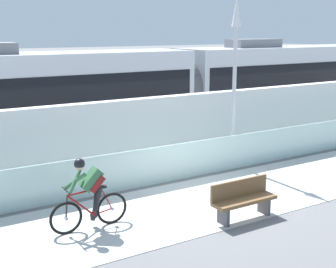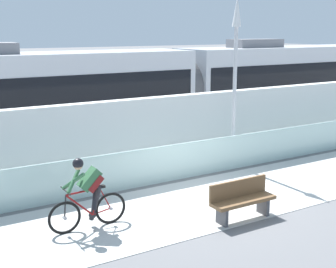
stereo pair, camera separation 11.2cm
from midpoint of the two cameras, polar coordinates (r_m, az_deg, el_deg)
The scene contains 10 objects.
ground_plane at distance 11.96m, azimuth 6.19°, elevation -7.99°, with size 200.00×200.00×0.00m, color slate.
bike_path_deck at distance 11.96m, azimuth 6.19°, elevation -7.96°, with size 32.00×3.20×0.01m, color beige.
glass_parapet at distance 13.23m, azimuth 1.39°, elevation -3.46°, with size 32.00×0.05×1.06m, color silver.
concrete_barrier_wall at distance 14.60m, azimuth -2.38°, elevation 0.29°, with size 32.00×0.36×2.15m, color white.
tram_rail_near at distance 17.01m, azimuth -6.38°, elevation -1.68°, with size 32.00×0.08×0.01m, color #595654.
tram_rail_far at distance 18.29m, azimuth -8.27°, elevation -0.72°, with size 32.00×0.08×0.01m, color #595654.
tram at distance 18.89m, azimuth 1.98°, elevation 5.66°, with size 22.56×2.54×3.81m.
cyclist_on_bike at distance 10.10m, azimuth -9.54°, elevation -7.33°, with size 1.77×0.58×1.61m.
lamp_post_antenna at distance 14.31m, azimuth 8.53°, elevation 8.89°, with size 0.28×0.28×5.20m.
bench at distance 10.71m, azimuth 9.35°, elevation -7.87°, with size 1.60×0.45×0.89m.
Camera 2 is at (-6.78, -8.89, 4.22)m, focal length 49.51 mm.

